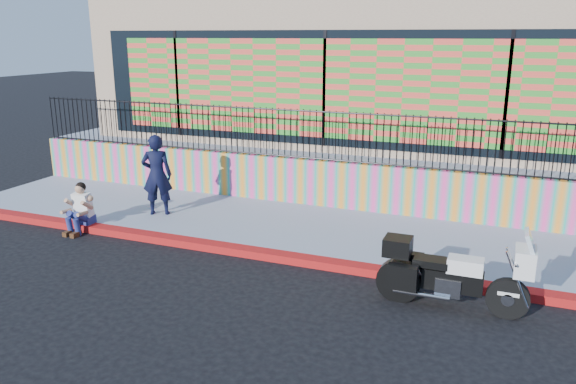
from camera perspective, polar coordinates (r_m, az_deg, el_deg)
The scene contains 10 objects.
ground at distance 10.93m, azimuth -3.33°, elevation -6.55°, with size 90.00×90.00×0.00m, color black.
red_curb at distance 10.90m, azimuth -3.33°, elevation -6.19°, with size 16.00×0.30×0.15m, color #B60D1C.
sidewalk at distance 12.32m, azimuth -0.09°, elevation -3.55°, with size 16.00×3.00×0.15m, color #939AB1.
mural_wall at distance 13.57m, azimuth 2.41°, elevation 1.01°, with size 16.00×0.20×1.10m, color #FD429E.
metal_fence at distance 13.33m, azimuth 2.47°, elevation 5.80°, with size 15.80×0.04×1.20m, color black, non-canonical shape.
elevated_platform at distance 18.37m, azimuth 7.71°, elevation 4.51°, with size 16.00×10.00×1.25m, color #939AB1.
storefront_building at distance 17.84m, azimuth 7.85°, elevation 12.68°, with size 14.00×8.06×4.00m.
police_motorcycle at distance 9.08m, azimuth 16.12°, elevation -7.90°, with size 2.27×0.75×1.41m.
police_officer at distance 13.05m, azimuth -13.18°, elevation 1.71°, with size 0.67×0.44×1.85m, color black.
seated_man at distance 12.88m, azimuth -20.50°, elevation -1.96°, with size 0.54×0.71×1.06m.
Camera 1 is at (4.32, -9.16, 4.12)m, focal length 35.00 mm.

